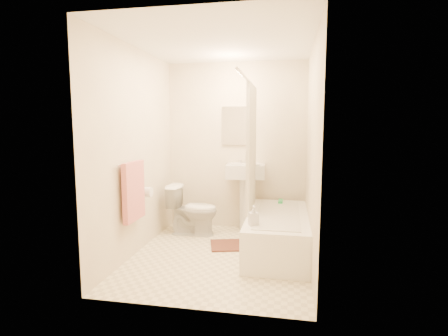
% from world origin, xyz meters
% --- Properties ---
extents(floor, '(2.40, 2.40, 0.00)m').
position_xyz_m(floor, '(0.00, 0.00, 0.00)').
color(floor, beige).
rests_on(floor, ground).
extents(ceiling, '(2.40, 2.40, 0.00)m').
position_xyz_m(ceiling, '(0.00, 0.00, 2.40)').
color(ceiling, white).
rests_on(ceiling, ground).
extents(wall_back, '(2.00, 0.02, 2.40)m').
position_xyz_m(wall_back, '(0.00, 1.20, 1.20)').
color(wall_back, beige).
rests_on(wall_back, ground).
extents(wall_left, '(0.02, 2.40, 2.40)m').
position_xyz_m(wall_left, '(-1.00, 0.00, 1.20)').
color(wall_left, beige).
rests_on(wall_left, ground).
extents(wall_right, '(0.02, 2.40, 2.40)m').
position_xyz_m(wall_right, '(1.00, 0.00, 1.20)').
color(wall_right, beige).
rests_on(wall_right, ground).
extents(mirror, '(0.40, 0.03, 0.55)m').
position_xyz_m(mirror, '(0.00, 1.18, 1.50)').
color(mirror, white).
rests_on(mirror, wall_back).
extents(curtain_rod, '(0.03, 1.70, 0.03)m').
position_xyz_m(curtain_rod, '(0.30, 0.10, 2.00)').
color(curtain_rod, silver).
rests_on(curtain_rod, wall_back).
extents(shower_curtain, '(0.04, 0.80, 1.55)m').
position_xyz_m(shower_curtain, '(0.30, 0.50, 1.22)').
color(shower_curtain, silver).
rests_on(shower_curtain, curtain_rod).
extents(towel_bar, '(0.02, 0.60, 0.02)m').
position_xyz_m(towel_bar, '(-0.96, -0.25, 1.10)').
color(towel_bar, silver).
rests_on(towel_bar, wall_left).
extents(towel, '(0.06, 0.45, 0.66)m').
position_xyz_m(towel, '(-0.93, -0.25, 0.78)').
color(towel, '#CC7266').
rests_on(towel, towel_bar).
extents(toilet_paper, '(0.11, 0.12, 0.12)m').
position_xyz_m(toilet_paper, '(-0.93, 0.12, 0.70)').
color(toilet_paper, white).
rests_on(toilet_paper, wall_left).
extents(toilet, '(0.69, 0.39, 0.68)m').
position_xyz_m(toilet, '(-0.53, 0.75, 0.34)').
color(toilet, white).
rests_on(toilet, floor).
extents(sink, '(0.57, 0.47, 1.05)m').
position_xyz_m(sink, '(0.16, 1.06, 0.52)').
color(sink, silver).
rests_on(sink, floor).
extents(bathtub, '(0.70, 1.61, 0.45)m').
position_xyz_m(bathtub, '(0.65, 0.30, 0.23)').
color(bathtub, white).
rests_on(bathtub, floor).
extents(bath_mat, '(0.66, 0.56, 0.02)m').
position_xyz_m(bath_mat, '(0.10, 0.37, 0.01)').
color(bath_mat, '#52291D').
rests_on(bath_mat, floor).
extents(soap_bottle, '(0.13, 0.13, 0.21)m').
position_xyz_m(soap_bottle, '(0.41, -0.23, 0.56)').
color(soap_bottle, silver).
rests_on(soap_bottle, bathtub).
extents(scrub_brush, '(0.06, 0.19, 0.04)m').
position_xyz_m(scrub_brush, '(0.66, 0.92, 0.47)').
color(scrub_brush, green).
rests_on(scrub_brush, bathtub).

